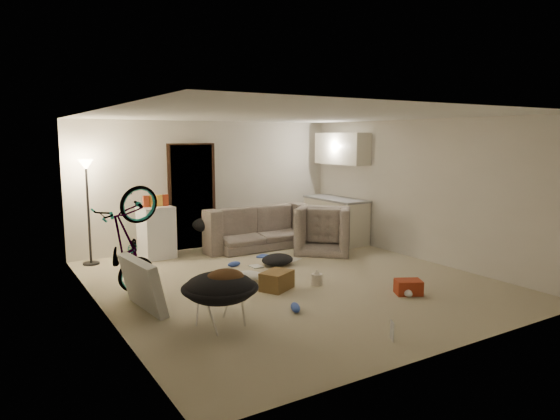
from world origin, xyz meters
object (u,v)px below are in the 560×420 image
drink_case_b (408,287)px  juicer (317,278)px  mini_fridge (156,232)px  sofa (251,231)px  saucer_chair (220,295)px  floor_lamp (87,189)px  armchair (325,234)px  bicycle (128,267)px  drink_case_a (277,280)px  tv_box (142,284)px  kitchen_counter (336,221)px

drink_case_b → juicer: size_ratio=1.48×
mini_fridge → drink_case_b: mini_fridge is taller
sofa → saucer_chair: size_ratio=2.41×
floor_lamp → mini_fridge: floor_lamp is taller
mini_fridge → saucer_chair: bearing=-100.7°
sofa → drink_case_b: bearing=95.0°
drink_case_b → juicer: (-0.83, 1.04, -0.00)m
armchair → bicycle: 4.09m
juicer → drink_case_b: bearing=-51.3°
saucer_chair → drink_case_a: bearing=34.1°
tv_box → floor_lamp: bearing=86.1°
mini_fridge → armchair: bearing=-25.3°
kitchen_counter → tv_box: 5.18m
mini_fridge → drink_case_a: bearing=-77.0°
kitchen_counter → saucer_chair: 5.19m
mini_fridge → sofa: bearing=-7.0°
floor_lamp → sofa: bearing=-3.8°
sofa → juicer: 2.88m
mini_fridge → juicer: mini_fridge is taller
drink_case_b → juicer: juicer is taller
juicer → kitchen_counter: bearing=47.3°
armchair → tv_box: tv_box is taller
kitchen_counter → juicer: kitchen_counter is taller
kitchen_counter → drink_case_a: (-2.83, -2.27, -0.31)m
armchair → mini_fridge: size_ratio=1.08×
floor_lamp → drink_case_b: bearing=-49.7°
drink_case_a → kitchen_counter: bearing=10.7°
juicer → bicycle: bearing=159.7°
floor_lamp → drink_case_b: (3.46, -4.08, -1.20)m
armchair → tv_box: 4.28m
bicycle → tv_box: bicycle is taller
bicycle → saucer_chair: size_ratio=1.75×
bicycle → mini_fridge: mini_fridge is taller
sofa → juicer: size_ratio=9.04×
mini_fridge → tv_box: size_ratio=0.93×
armchair → juicer: 2.32m
floor_lamp → bicycle: size_ratio=1.16×
floor_lamp → juicer: 4.20m
armchair → drink_case_a: 2.69m
kitchen_counter → bicycle: bearing=-162.9°
drink_case_a → juicer: bearing=-38.7°
floor_lamp → juicer: floor_lamp is taller
bicycle → tv_box: (0.00, -0.67, -0.08)m
drink_case_a → juicer: size_ratio=1.95×
sofa → tv_box: tv_box is taller
kitchen_counter → tv_box: kitchen_counter is taller
floor_lamp → drink_case_a: floor_lamp is taller
kitchen_counter → sofa: 1.85m
armchair → drink_case_b: bearing=120.4°
tv_box → drink_case_b: tv_box is taller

